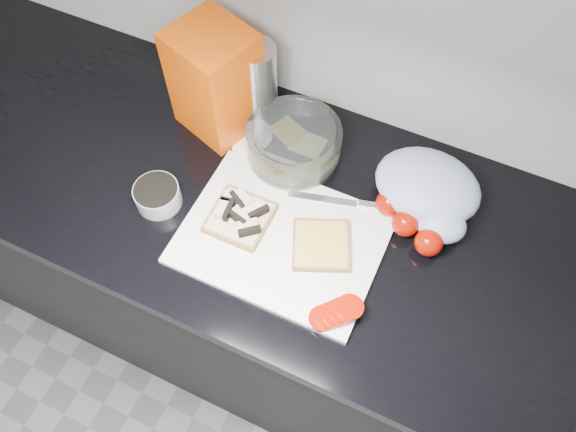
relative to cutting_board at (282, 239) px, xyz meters
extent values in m
cube|color=black|center=(0.00, 0.08, -0.48)|extent=(3.50, 0.60, 0.86)
cube|color=black|center=(0.00, 0.08, -0.03)|extent=(3.50, 0.64, 0.04)
cube|color=white|center=(0.00, 0.00, 0.00)|extent=(0.40, 0.30, 0.01)
cube|color=beige|center=(-0.10, 0.00, 0.01)|extent=(0.12, 0.12, 0.02)
cube|color=silver|center=(-0.12, 0.03, 0.03)|extent=(0.05, 0.03, 0.02)
cube|color=black|center=(-0.12, 0.03, 0.03)|extent=(0.05, 0.02, 0.02)
cube|color=silver|center=(-0.11, 0.04, 0.03)|extent=(0.05, 0.04, 0.02)
cube|color=black|center=(-0.11, 0.04, 0.03)|extent=(0.04, 0.03, 0.02)
cube|color=silver|center=(-0.07, 0.03, 0.03)|extent=(0.04, 0.05, 0.02)
cube|color=black|center=(-0.07, 0.03, 0.03)|extent=(0.03, 0.04, 0.02)
cube|color=silver|center=(-0.13, 0.00, 0.03)|extent=(0.03, 0.04, 0.02)
cube|color=black|center=(-0.13, 0.00, 0.03)|extent=(0.01, 0.05, 0.02)
cube|color=silver|center=(-0.09, 0.00, 0.03)|extent=(0.05, 0.03, 0.02)
cube|color=black|center=(-0.09, 0.00, 0.03)|extent=(0.05, 0.02, 0.02)
cube|color=silver|center=(-0.07, -0.02, 0.03)|extent=(0.05, 0.04, 0.02)
cube|color=black|center=(-0.07, -0.02, 0.03)|extent=(0.04, 0.04, 0.02)
cube|color=beige|center=(0.08, 0.01, 0.01)|extent=(0.15, 0.15, 0.01)
cube|color=gold|center=(0.08, 0.01, 0.02)|extent=(0.13, 0.13, 0.00)
cylinder|color=#991003|center=(0.14, -0.13, 0.01)|extent=(0.06, 0.06, 0.01)
cylinder|color=#991003|center=(0.15, -0.12, 0.01)|extent=(0.06, 0.06, 0.01)
cylinder|color=#991003|center=(0.16, -0.11, 0.02)|extent=(0.07, 0.07, 0.01)
cylinder|color=#991003|center=(0.17, -0.10, 0.02)|extent=(0.07, 0.07, 0.01)
cylinder|color=#991003|center=(0.18, -0.09, 0.03)|extent=(0.07, 0.07, 0.01)
cube|color=silver|center=(0.04, 0.12, 0.01)|extent=(0.15, 0.05, 0.00)
cube|color=silver|center=(0.14, 0.15, 0.01)|extent=(0.07, 0.03, 0.01)
cylinder|color=#969A9B|center=(-0.27, -0.03, 0.02)|extent=(0.10, 0.10, 0.05)
cylinder|color=black|center=(-0.27, -0.03, 0.04)|extent=(0.09, 0.09, 0.01)
cylinder|color=white|center=(-0.16, 0.18, 0.00)|extent=(0.12, 0.12, 0.01)
cylinder|color=silver|center=(-0.07, 0.20, 0.04)|extent=(0.21, 0.21, 0.09)
cube|color=gold|center=(-0.08, 0.21, 0.03)|extent=(0.08, 0.07, 0.05)
cube|color=#E8D68A|center=(-0.03, 0.20, 0.01)|extent=(0.07, 0.06, 0.02)
cube|color=#E54B03|center=(-0.26, 0.23, 0.12)|extent=(0.20, 0.19, 0.25)
cylinder|color=#AFAFB4|center=(-0.19, 0.28, 0.10)|extent=(0.09, 0.09, 0.21)
ellipsoid|color=#AAB6D1|center=(0.23, 0.22, 0.04)|extent=(0.23, 0.19, 0.10)
ellipsoid|color=#AAB6D1|center=(0.28, 0.15, 0.03)|extent=(0.11, 0.09, 0.07)
sphere|color=#991003|center=(0.22, 0.13, 0.02)|extent=(0.06, 0.06, 0.06)
sphere|color=#991003|center=(0.27, 0.10, 0.02)|extent=(0.06, 0.06, 0.06)
sphere|color=#991003|center=(0.17, 0.16, 0.02)|extent=(0.06, 0.06, 0.06)
camera|label=1|loc=(0.24, -0.49, 1.00)|focal=35.00mm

